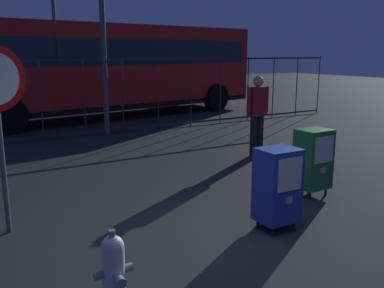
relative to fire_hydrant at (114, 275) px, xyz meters
The scene contains 8 objects.
ground_plane 1.72m from the fire_hydrant, 22.70° to the left, with size 60.00×60.00×0.00m, color #262628.
fire_hydrant is the anchor object (origin of this frame).
newspaper_box_primary 3.90m from the fire_hydrant, 19.81° to the left, with size 0.48×0.42×1.02m.
newspaper_box_secondary 2.42m from the fire_hydrant, 14.98° to the left, with size 0.48×0.42×1.02m.
pedestrian 5.91m from the fire_hydrant, 39.29° to the left, with size 0.55×0.22×1.67m.
fence_barrier 7.82m from the fire_hydrant, 78.51° to the left, with size 18.03×0.04×2.00m.
bus_near 11.40m from the fire_hydrant, 69.95° to the left, with size 10.74×3.91×3.00m.
street_light_near_right 14.16m from the fire_hydrant, 78.02° to the left, with size 0.32×0.32×6.29m.
Camera 1 is at (-2.62, -3.69, 2.14)m, focal length 39.49 mm.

